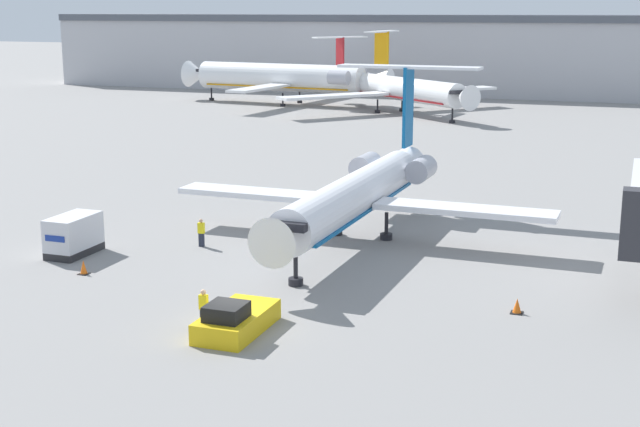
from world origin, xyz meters
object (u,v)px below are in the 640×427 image
Objects in this scene: airplane_parked_far_left at (284,78)px; worker_by_wing at (201,232)px; pushback_tug at (236,320)px; airplane_parked_far_right at (394,88)px; traffic_cone_left at (84,267)px; airplane_main at (359,190)px; worker_near_tug at (204,307)px; traffic_cone_right at (517,306)px; luggage_cart at (74,235)px.

worker_by_wing is at bearing -71.27° from airplane_parked_far_left.
pushback_tug is 0.17× the size of airplane_parked_far_right.
pushback_tug is 99.57m from airplane_parked_far_left.
traffic_cone_left is 0.03× the size of airplane_parked_far_right.
worker_by_wing is at bearing -149.34° from airplane_main.
airplane_main is 17.71m from traffic_cone_left.
worker_near_tug reaches higher than worker_by_wing.
worker_near_tug is 89.02m from airplane_parked_far_right.
pushback_tug is 89.39m from airplane_parked_far_right.
airplane_parked_far_left reaches higher than airplane_parked_far_right.
airplane_parked_far_left is (-27.12, 79.99, 3.19)m from worker_by_wing.
pushback_tug is at bearing -69.04° from airplane_parked_far_left.
worker_by_wing reaches higher than pushback_tug.
airplane_main is at bearing 136.40° from traffic_cone_right.
worker_by_wing is (-6.81, 12.87, -0.05)m from worker_near_tug.
airplane_main is 16.22m from traffic_cone_right.
airplane_parked_far_left is at bearing 110.96° from pushback_tug.
traffic_cone_left reaches higher than traffic_cone_right.
airplane_parked_far_left is (-35.75, 74.87, 0.92)m from airplane_main.
airplane_parked_far_left is (-33.93, 92.86, 3.14)m from worker_near_tug.
worker_by_wing reaches higher than traffic_cone_left.
luggage_cart is at bearing -88.56° from airplane_parked_far_right.
worker_near_tug is (-1.82, -17.99, -2.22)m from airplane_main.
airplane_parked_far_right is at bearing 99.79° from worker_near_tug.
worker_near_tug is at bearing -33.20° from luggage_cart.
traffic_cone_right is 98.13m from airplane_parked_far_left.
luggage_cart is 7.64m from worker_by_wing.
airplane_parked_far_right is at bearing 103.66° from airplane_main.
traffic_cone_left is 23.68m from traffic_cone_right.
airplane_main is at bearing -64.48° from airplane_parked_far_left.
traffic_cone_right is (23.62, 1.66, -0.03)m from traffic_cone_left.
luggage_cart is 1.98× the size of worker_near_tug.
airplane_parked_far_left is at bearing 115.52° from airplane_main.
worker_by_wing is 2.19× the size of traffic_cone_left.
luggage_cart is 26.58m from traffic_cone_right.
worker_by_wing is 8.32m from traffic_cone_left.
airplane_main reaches higher than worker_near_tug.
luggage_cart is at bearing -147.86° from airplane_main.
pushback_tug is 0.14× the size of airplane_parked_far_left.
worker_near_tug is (13.13, -8.60, -0.22)m from luggage_cart.
worker_by_wing is at bearing 163.71° from traffic_cone_right.
luggage_cart is at bearing 149.66° from pushback_tug.
airplane_main is at bearing -76.34° from airplane_parked_far_right.
traffic_cone_right is 85.66m from airplane_parked_far_right.
worker_near_tug is 14.56m from worker_by_wing.
traffic_cone_left is (-10.24, 5.31, -0.59)m from worker_near_tug.
traffic_cone_left is (-12.05, -12.67, -2.81)m from airplane_main.
airplane_parked_far_right is at bearing 91.44° from luggage_cart.
pushback_tug is 1.71m from worker_near_tug.
airplane_main is at bearing 30.66° from worker_by_wing.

